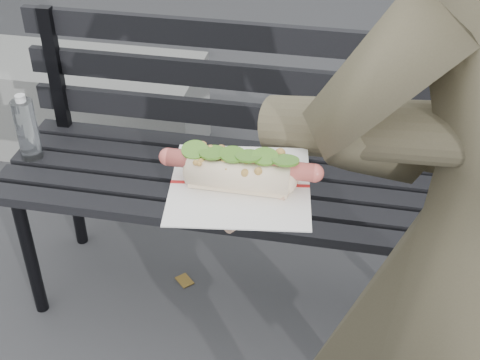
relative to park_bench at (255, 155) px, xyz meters
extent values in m
cylinder|color=black|center=(-0.65, -0.24, -0.30)|extent=(0.04, 0.04, 0.45)
cylinder|color=black|center=(-0.65, 0.10, -0.30)|extent=(0.04, 0.04, 0.45)
cylinder|color=black|center=(0.69, 0.10, -0.30)|extent=(0.04, 0.04, 0.45)
cube|color=black|center=(0.02, -0.25, -0.06)|extent=(1.50, 0.07, 0.03)
cube|color=black|center=(0.02, -0.16, -0.06)|extent=(1.50, 0.07, 0.03)
cube|color=black|center=(0.02, -0.07, -0.06)|extent=(1.50, 0.07, 0.03)
cube|color=black|center=(0.02, 0.02, -0.06)|extent=(1.50, 0.07, 0.03)
cube|color=black|center=(0.02, 0.11, -0.06)|extent=(1.50, 0.07, 0.03)
cube|color=black|center=(-0.65, 0.12, 0.15)|extent=(0.04, 0.03, 0.42)
cube|color=black|center=(0.02, 0.14, 0.05)|extent=(1.50, 0.02, 0.08)
cube|color=black|center=(0.02, 0.14, 0.18)|extent=(1.50, 0.02, 0.08)
cube|color=black|center=(0.02, 0.14, 0.31)|extent=(1.50, 0.02, 0.08)
cylinder|color=white|center=(-0.67, -0.07, 0.05)|extent=(0.06, 0.06, 0.19)
cylinder|color=white|center=(-0.67, -0.07, 0.16)|extent=(0.03, 0.03, 0.02)
cube|color=slate|center=(-0.96, 0.72, -0.32)|extent=(1.20, 0.40, 0.40)
cylinder|color=#4D4733|center=(0.38, -0.79, 0.60)|extent=(0.51, 0.23, 0.19)
cylinder|color=#D8A384|center=(0.17, -0.87, 0.53)|extent=(0.09, 0.08, 0.07)
ellipsoid|color=#D8A384|center=(0.13, -0.88, 0.53)|extent=(0.10, 0.12, 0.03)
cylinder|color=#D8A384|center=(0.07, -0.91, 0.53)|extent=(0.06, 0.02, 0.02)
cylinder|color=#D8A384|center=(0.07, -0.89, 0.53)|extent=(0.06, 0.02, 0.02)
cylinder|color=#D8A384|center=(0.07, -0.87, 0.53)|extent=(0.06, 0.02, 0.02)
cylinder|color=#D8A384|center=(0.07, -0.85, 0.53)|extent=(0.06, 0.02, 0.02)
cylinder|color=#D8A384|center=(0.14, -0.94, 0.53)|extent=(0.04, 0.05, 0.02)
cube|color=white|center=(0.13, -0.88, 0.54)|extent=(0.21, 0.21, 0.00)
cube|color=#B21E1E|center=(0.13, -0.88, 0.54)|extent=(0.19, 0.03, 0.00)
cylinder|color=#D65B52|center=(0.13, -0.88, 0.58)|extent=(0.20, 0.02, 0.02)
sphere|color=#D65B52|center=(0.03, -0.88, 0.58)|extent=(0.03, 0.02, 0.02)
sphere|color=#D65B52|center=(0.23, -0.88, 0.58)|extent=(0.03, 0.02, 0.02)
sphere|color=#9E6B2D|center=(0.12, -0.88, 0.59)|extent=(0.01, 0.01, 0.01)
sphere|color=#9E6B2D|center=(0.09, -0.87, 0.58)|extent=(0.01, 0.01, 0.01)
sphere|color=#9E6B2D|center=(0.07, -0.91, 0.59)|extent=(0.01, 0.01, 0.01)
sphere|color=#9E6B2D|center=(0.07, -0.88, 0.58)|extent=(0.01, 0.01, 0.01)
sphere|color=#9E6B2D|center=(0.17, -0.87, 0.58)|extent=(0.01, 0.01, 0.01)
sphere|color=#9E6B2D|center=(0.11, -0.87, 0.58)|extent=(0.01, 0.01, 0.01)
sphere|color=#9E6B2D|center=(0.09, -0.86, 0.58)|extent=(0.01, 0.01, 0.01)
sphere|color=#9E6B2D|center=(0.14, -0.90, 0.58)|extent=(0.01, 0.01, 0.01)
sphere|color=#9E6B2D|center=(0.12, -0.89, 0.58)|extent=(0.01, 0.01, 0.01)
sphere|color=#9E6B2D|center=(0.15, -0.87, 0.58)|extent=(0.01, 0.01, 0.01)
sphere|color=#9E6B2D|center=(0.16, -0.89, 0.58)|extent=(0.01, 0.01, 0.01)
sphere|color=#9E6B2D|center=(0.08, -0.91, 0.59)|extent=(0.01, 0.01, 0.01)
sphere|color=#9E6B2D|center=(0.13, -0.90, 0.58)|extent=(0.01, 0.01, 0.01)
sphere|color=#9E6B2D|center=(0.09, -0.87, 0.59)|extent=(0.01, 0.01, 0.01)
sphere|color=#9E6B2D|center=(0.16, -0.90, 0.58)|extent=(0.01, 0.01, 0.01)
sphere|color=#9E6B2D|center=(0.12, -0.89, 0.58)|extent=(0.01, 0.01, 0.01)
sphere|color=#9E6B2D|center=(0.11, -0.89, 0.59)|extent=(0.01, 0.01, 0.01)
sphere|color=#9E6B2D|center=(0.13, -0.88, 0.59)|extent=(0.01, 0.01, 0.01)
sphere|color=#9E6B2D|center=(0.14, -0.91, 0.58)|extent=(0.01, 0.01, 0.01)
sphere|color=#9E6B2D|center=(0.08, -0.90, 0.58)|extent=(0.01, 0.01, 0.01)
sphere|color=#9E6B2D|center=(0.12, -0.88, 0.58)|extent=(0.01, 0.01, 0.01)
sphere|color=#9E6B2D|center=(0.16, -0.91, 0.59)|extent=(0.01, 0.01, 0.01)
sphere|color=#9E6B2D|center=(0.18, -0.86, 0.59)|extent=(0.01, 0.01, 0.01)
sphere|color=#9E6B2D|center=(0.15, -0.90, 0.58)|extent=(0.01, 0.01, 0.01)
sphere|color=#9E6B2D|center=(0.11, -0.91, 0.58)|extent=(0.01, 0.01, 0.01)
sphere|color=#9E6B2D|center=(0.07, -0.86, 0.58)|extent=(0.01, 0.01, 0.01)
sphere|color=#9E6B2D|center=(0.10, -0.87, 0.59)|extent=(0.01, 0.01, 0.01)
sphere|color=#9E6B2D|center=(0.08, -0.90, 0.58)|extent=(0.01, 0.01, 0.01)
cylinder|color=#498123|center=(0.07, -0.88, 0.59)|extent=(0.04, 0.04, 0.01)
cylinder|color=#498123|center=(0.09, -0.88, 0.59)|extent=(0.04, 0.04, 0.01)
cylinder|color=#498123|center=(0.12, -0.88, 0.59)|extent=(0.04, 0.04, 0.01)
cylinder|color=#498123|center=(0.14, -0.89, 0.59)|extent=(0.04, 0.04, 0.01)
cylinder|color=#498123|center=(0.16, -0.88, 0.59)|extent=(0.04, 0.04, 0.01)
cylinder|color=#498123|center=(0.19, -0.89, 0.59)|extent=(0.04, 0.04, 0.01)
cube|color=brown|center=(-1.21, 0.64, -0.52)|extent=(0.07, 0.07, 0.00)
cube|color=brown|center=(-1.34, 1.31, -0.52)|extent=(0.05, 0.04, 0.00)
cube|color=brown|center=(0.50, 1.06, -0.52)|extent=(0.10, 0.08, 0.00)
cube|color=brown|center=(-0.23, -0.03, -0.52)|extent=(0.07, 0.07, 0.00)
camera|label=1|loc=(0.27, -1.61, 1.08)|focal=50.00mm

